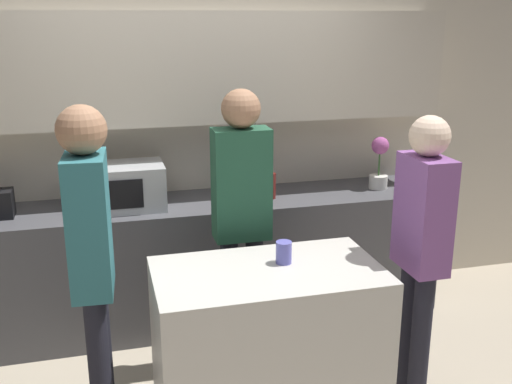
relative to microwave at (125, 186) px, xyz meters
The scene contains 12 objects.
back_wall 0.72m from the microwave, 32.05° to the left, with size 6.40×0.40×2.70m.
back_counter 0.76m from the microwave, ahead, with size 3.60×0.62×0.91m.
kitchen_island 1.51m from the microwave, 61.59° to the right, with size 1.19×0.68×0.90m.
microwave is the anchor object (origin of this frame).
potted_plant 1.87m from the microwave, ahead, with size 0.14×0.14×0.40m.
bottle_0 0.79m from the microwave, ahead, with size 0.09×0.09×0.22m.
bottle_1 0.88m from the microwave, ahead, with size 0.08×0.08×0.22m.
bottle_2 1.01m from the microwave, ahead, with size 0.08×0.08×0.26m.
cup_0 1.38m from the microwave, 56.49° to the right, with size 0.09×0.09×0.12m.
person_left 1.96m from the microwave, 38.43° to the right, with size 0.22×0.34×1.67m.
person_center 0.90m from the microwave, 43.02° to the right, with size 0.34×0.23×1.77m.
person_right 1.18m from the microwave, 100.66° to the right, with size 0.23×0.35×1.78m.
Camera 1 is at (-0.59, -2.60, 2.16)m, focal length 42.00 mm.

